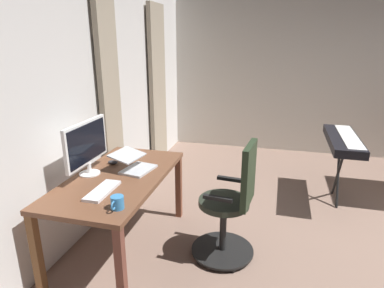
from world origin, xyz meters
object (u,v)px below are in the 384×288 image
(cell_phone_face_up, at_px, (127,156))
(computer_mouse, at_px, (113,162))
(office_chair, at_px, (232,207))
(computer_monitor, at_px, (87,144))
(desk, at_px, (119,185))
(computer_keyboard, at_px, (102,191))
(mug_coffee, at_px, (117,203))
(laptop, at_px, (134,164))
(piano_keyboard, at_px, (343,141))

(cell_phone_face_up, bearing_deg, computer_mouse, 19.98)
(office_chair, relative_size, computer_monitor, 1.77)
(desk, relative_size, computer_keyboard, 3.92)
(mug_coffee, bearing_deg, computer_keyboard, -131.67)
(laptop, height_order, piano_keyboard, laptop)
(computer_monitor, relative_size, computer_keyboard, 1.63)
(computer_monitor, relative_size, mug_coffee, 4.43)
(desk, distance_m, office_chair, 1.00)
(laptop, bearing_deg, computer_monitor, -50.63)
(computer_keyboard, relative_size, computer_mouse, 3.70)
(computer_monitor, distance_m, mug_coffee, 0.76)
(computer_mouse, xyz_separation_m, mug_coffee, (0.77, 0.44, 0.03))
(computer_monitor, bearing_deg, laptop, 119.16)
(desk, height_order, cell_phone_face_up, cell_phone_face_up)
(computer_monitor, xyz_separation_m, mug_coffee, (0.50, 0.52, -0.23))
(mug_coffee, bearing_deg, computer_monitor, -133.82)
(office_chair, bearing_deg, cell_phone_face_up, 79.91)
(desk, relative_size, laptop, 3.74)
(computer_monitor, distance_m, laptop, 0.45)
(desk, distance_m, laptop, 0.23)
(computer_mouse, bearing_deg, mug_coffee, 29.56)
(desk, xyz_separation_m, laptop, (-0.17, 0.08, 0.14))
(computer_keyboard, relative_size, cell_phone_face_up, 2.57)
(office_chair, distance_m, laptop, 0.94)
(desk, height_order, piano_keyboard, piano_keyboard)
(desk, distance_m, computer_monitor, 0.45)
(desk, distance_m, mug_coffee, 0.60)
(office_chair, distance_m, computer_keyboard, 1.08)
(office_chair, height_order, laptop, office_chair)
(office_chair, height_order, piano_keyboard, office_chair)
(desk, relative_size, computer_monitor, 2.41)
(mug_coffee, xyz_separation_m, piano_keyboard, (-2.03, 1.79, -0.03))
(laptop, relative_size, cell_phone_face_up, 2.69)
(office_chair, xyz_separation_m, piano_keyboard, (-1.37, 1.07, 0.26))
(mug_coffee, bearing_deg, piano_keyboard, 138.66)
(computer_monitor, xyz_separation_m, laptop, (-0.19, 0.34, -0.22))
(computer_monitor, distance_m, cell_phone_face_up, 0.57)
(mug_coffee, bearing_deg, office_chair, 132.95)
(computer_keyboard, height_order, cell_phone_face_up, computer_keyboard)
(office_chair, relative_size, mug_coffee, 7.84)
(computer_monitor, distance_m, piano_keyboard, 2.79)
(office_chair, height_order, cell_phone_face_up, office_chair)
(computer_mouse, bearing_deg, office_chair, 84.82)
(office_chair, xyz_separation_m, computer_keyboard, (0.46, -0.95, 0.25))
(desk, bearing_deg, mug_coffee, 26.46)
(computer_monitor, xyz_separation_m, computer_mouse, (-0.27, 0.09, -0.25))
(office_chair, height_order, computer_monitor, computer_monitor)
(desk, height_order, laptop, laptop)
(laptop, relative_size, computer_mouse, 3.88)
(computer_mouse, relative_size, cell_phone_face_up, 0.69)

